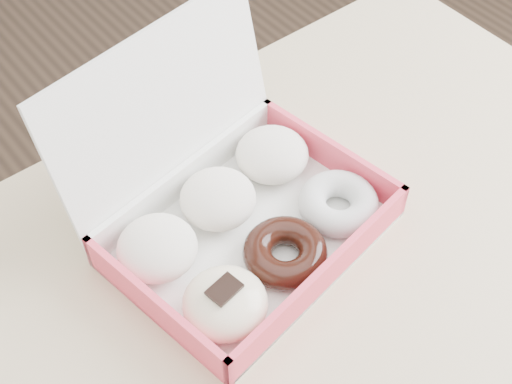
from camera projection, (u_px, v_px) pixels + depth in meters
table at (283, 358)px, 0.86m from camera, size 1.20×0.80×0.75m
donut_box at (237, 214)px, 0.86m from camera, size 0.36×0.33×0.23m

